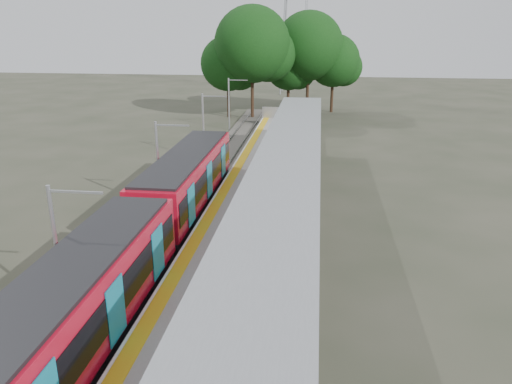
% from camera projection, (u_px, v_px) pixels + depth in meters
% --- Properties ---
extents(trackbed, '(3.00, 70.00, 0.24)m').
position_uv_depth(trackbed, '(194.00, 203.00, 31.13)').
color(trackbed, '#59544C').
rests_on(trackbed, ground).
extents(platform, '(6.00, 50.00, 1.00)m').
position_uv_depth(platform, '(265.00, 200.00, 30.48)').
color(platform, gray).
rests_on(platform, ground).
extents(tactile_strip, '(0.60, 50.00, 0.02)m').
position_uv_depth(tactile_strip, '(224.00, 191.00, 30.62)').
color(tactile_strip, gold).
rests_on(tactile_strip, platform).
extents(end_fence, '(6.00, 0.10, 1.20)m').
position_uv_depth(end_fence, '(290.00, 113.00, 53.57)').
color(end_fence, '#9EA0A5').
rests_on(end_fence, platform).
extents(train, '(2.74, 27.60, 3.62)m').
position_uv_depth(train, '(148.00, 226.00, 22.66)').
color(train, black).
rests_on(train, ground).
extents(canopy, '(3.27, 38.00, 3.66)m').
position_uv_depth(canopy, '(289.00, 159.00, 25.52)').
color(canopy, '#9EA0A5').
rests_on(canopy, platform).
extents(tree_cluster, '(18.73, 13.58, 12.80)m').
position_uv_depth(tree_cluster, '(282.00, 52.00, 58.85)').
color(tree_cluster, '#382316').
rests_on(tree_cluster, ground).
extents(catenary_masts, '(2.08, 48.16, 5.40)m').
position_uv_depth(catenary_masts, '(159.00, 163.00, 29.50)').
color(catenary_masts, '#9EA0A5').
rests_on(catenary_masts, ground).
extents(bench_mid, '(0.59, 1.40, 0.93)m').
position_uv_depth(bench_mid, '(291.00, 173.00, 32.63)').
color(bench_mid, '#0F214C').
rests_on(bench_mid, platform).
extents(bench_far, '(0.89, 1.79, 1.17)m').
position_uv_depth(bench_far, '(297.00, 145.00, 39.29)').
color(bench_far, '#0F214C').
rests_on(bench_far, platform).
extents(info_pillar_near, '(0.38, 0.38, 1.69)m').
position_uv_depth(info_pillar_near, '(280.00, 276.00, 18.78)').
color(info_pillar_near, beige).
rests_on(info_pillar_near, platform).
extents(info_pillar_far, '(0.45, 0.45, 2.02)m').
position_uv_depth(info_pillar_far, '(286.00, 172.00, 31.36)').
color(info_pillar_far, beige).
rests_on(info_pillar_far, platform).
extents(litter_bin, '(0.46, 0.46, 0.84)m').
position_uv_depth(litter_bin, '(281.00, 243.00, 22.38)').
color(litter_bin, '#9EA0A5').
rests_on(litter_bin, platform).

